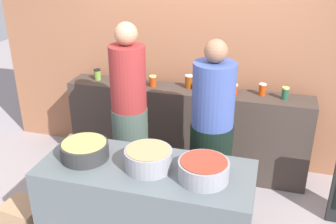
# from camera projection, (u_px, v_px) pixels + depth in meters

# --- Properties ---
(storefront_wall) EXTENTS (4.80, 0.12, 3.00)m
(storefront_wall) POSITION_uv_depth(u_px,v_px,m) (195.00, 36.00, 4.33)
(storefront_wall) COLOR #9B6244
(storefront_wall) RESTS_ON ground
(display_shelf) EXTENTS (2.70, 0.36, 0.99)m
(display_shelf) POSITION_uv_depth(u_px,v_px,m) (186.00, 130.00, 4.44)
(display_shelf) COLOR #3F332D
(display_shelf) RESTS_ON ground
(prep_table) EXTENTS (1.70, 0.70, 0.86)m
(prep_table) POSITION_uv_depth(u_px,v_px,m) (147.00, 211.00, 3.24)
(prep_table) COLOR #555F62
(prep_table) RESTS_ON ground
(preserve_jar_0) EXTENTS (0.08, 0.08, 0.13)m
(preserve_jar_0) POSITION_uv_depth(u_px,v_px,m) (98.00, 74.00, 4.49)
(preserve_jar_0) COLOR olive
(preserve_jar_0) RESTS_ON display_shelf
(preserve_jar_1) EXTENTS (0.08, 0.08, 0.11)m
(preserve_jar_1) POSITION_uv_depth(u_px,v_px,m) (122.00, 78.00, 4.39)
(preserve_jar_1) COLOR #3B4333
(preserve_jar_1) RESTS_ON display_shelf
(preserve_jar_2) EXTENTS (0.09, 0.09, 0.11)m
(preserve_jar_2) POSITION_uv_depth(u_px,v_px,m) (139.00, 82.00, 4.28)
(preserve_jar_2) COLOR red
(preserve_jar_2) RESTS_ON display_shelf
(preserve_jar_3) EXTENTS (0.08, 0.08, 0.12)m
(preserve_jar_3) POSITION_uv_depth(u_px,v_px,m) (153.00, 81.00, 4.30)
(preserve_jar_3) COLOR #AF390F
(preserve_jar_3) RESTS_ON display_shelf
(preserve_jar_4) EXTENTS (0.08, 0.08, 0.14)m
(preserve_jar_4) POSITION_uv_depth(u_px,v_px,m) (189.00, 82.00, 4.24)
(preserve_jar_4) COLOR brown
(preserve_jar_4) RESTS_ON display_shelf
(preserve_jar_5) EXTENTS (0.07, 0.07, 0.10)m
(preserve_jar_5) POSITION_uv_depth(u_px,v_px,m) (198.00, 86.00, 4.19)
(preserve_jar_5) COLOR olive
(preserve_jar_5) RESTS_ON display_shelf
(preserve_jar_6) EXTENTS (0.07, 0.07, 0.10)m
(preserve_jar_6) POSITION_uv_depth(u_px,v_px,m) (207.00, 89.00, 4.12)
(preserve_jar_6) COLOR #401747
(preserve_jar_6) RESTS_ON display_shelf
(preserve_jar_7) EXTENTS (0.08, 0.08, 0.11)m
(preserve_jar_7) POSITION_uv_depth(u_px,v_px,m) (234.00, 89.00, 4.09)
(preserve_jar_7) COLOR #BD300E
(preserve_jar_7) RESTS_ON display_shelf
(preserve_jar_8) EXTENTS (0.08, 0.08, 0.13)m
(preserve_jar_8) POSITION_uv_depth(u_px,v_px,m) (262.00, 89.00, 4.06)
(preserve_jar_8) COLOR #B73A0C
(preserve_jar_8) RESTS_ON display_shelf
(preserve_jar_9) EXTENTS (0.07, 0.07, 0.13)m
(preserve_jar_9) POSITION_uv_depth(u_px,v_px,m) (285.00, 93.00, 3.95)
(preserve_jar_9) COLOR #215036
(preserve_jar_9) RESTS_ON display_shelf
(cooking_pot_left) EXTENTS (0.39, 0.39, 0.14)m
(cooking_pot_left) POSITION_uv_depth(u_px,v_px,m) (85.00, 150.00, 3.16)
(cooking_pot_left) COLOR #2D2D2D
(cooking_pot_left) RESTS_ON prep_table
(cooking_pot_center) EXTENTS (0.37, 0.37, 0.16)m
(cooking_pot_center) POSITION_uv_depth(u_px,v_px,m) (148.00, 159.00, 3.02)
(cooking_pot_center) COLOR gray
(cooking_pot_center) RESTS_ON prep_table
(cooking_pot_right) EXTENTS (0.38, 0.38, 0.15)m
(cooking_pot_right) POSITION_uv_depth(u_px,v_px,m) (203.00, 170.00, 2.88)
(cooking_pot_right) COLOR gray
(cooking_pot_right) RESTS_ON prep_table
(cook_with_tongs) EXTENTS (0.35, 0.35, 1.83)m
(cook_with_tongs) POSITION_uv_depth(u_px,v_px,m) (130.00, 124.00, 3.79)
(cook_with_tongs) COLOR #415148
(cook_with_tongs) RESTS_ON ground
(cook_in_cap) EXTENTS (0.40, 0.40, 1.74)m
(cook_in_cap) POSITION_uv_depth(u_px,v_px,m) (211.00, 141.00, 3.60)
(cook_in_cap) COLOR black
(cook_in_cap) RESTS_ON ground
(bread_crate) EXTENTS (0.40, 0.34, 0.26)m
(bread_crate) POSITION_uv_depth(u_px,v_px,m) (24.00, 216.00, 3.64)
(bread_crate) COLOR tan
(bread_crate) RESTS_ON ground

